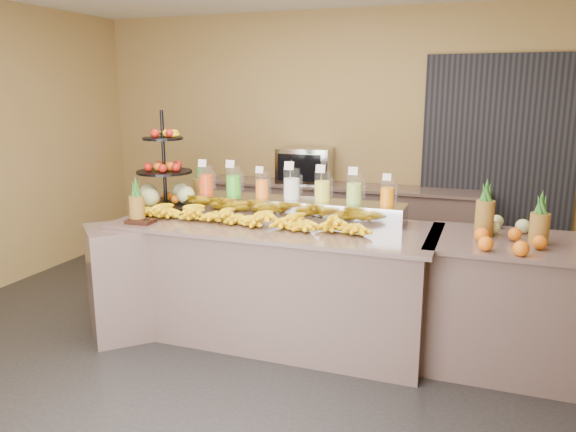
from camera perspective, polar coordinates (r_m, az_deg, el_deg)
The scene contains 20 objects.
ground at distance 4.42m, azimuth -2.78°, elevation -13.48°, with size 6.00×6.00×0.00m, color black.
room_envelope at distance 4.64m, azimuth 2.99°, elevation 11.79°, with size 6.04×5.02×2.82m.
buffet_counter at distance 4.50m, azimuth -2.92°, elevation -6.55°, with size 2.75×1.25×0.93m.
right_counter at distance 4.31m, azimuth 20.93°, elevation -8.26°, with size 1.08×0.88×0.93m.
back_ledge at distance 6.28m, azimuth 5.16°, elevation -0.98°, with size 3.10×0.55×0.93m.
pitcher_tray at distance 4.59m, azimuth 0.36°, elevation 0.84°, with size 1.85×0.30×0.15m, color gray.
juice_pitcher_orange_a at distance 4.87m, azimuth -8.32°, elevation 3.54°, with size 0.13×0.13×0.31m.
juice_pitcher_green at distance 4.75m, azimuth -5.55°, elevation 3.41°, with size 0.13×0.13×0.31m.
juice_pitcher_orange_b at distance 4.65m, azimuth -2.66°, elevation 3.07°, with size 0.11×0.12×0.27m.
juice_pitcher_milk at distance 4.56m, azimuth 0.37°, elevation 3.11°, with size 0.13×0.14×0.32m.
juice_pitcher_lemon at distance 4.48m, azimuth 3.50°, elevation 2.85°, with size 0.13×0.13×0.31m.
juice_pitcher_lime at distance 4.41m, azimuth 6.74°, elevation 2.61°, with size 0.13×0.13×0.30m.
juice_pitcher_orange_c at distance 4.36m, azimuth 10.06°, elevation 2.21°, with size 0.11×0.11×0.26m.
banana_heap at distance 4.36m, azimuth -4.07°, elevation 0.11°, with size 2.01×0.18×0.17m.
fruit_stand at distance 4.93m, azimuth -12.00°, elevation 3.09°, with size 0.64×0.64×0.85m.
condiment_caddy at distance 4.53m, azimuth -14.72°, elevation -0.52°, with size 0.20×0.15×0.03m, color black.
pineapple_left_a at distance 4.56m, azimuth -15.11°, elevation 1.05°, with size 0.12×0.12×0.37m.
pineapple_left_b at distance 5.16m, azimuth -8.87°, elevation 2.83°, with size 0.13×0.13×0.40m.
right_fruit_pile at distance 4.07m, azimuth 21.39°, elevation -1.50°, with size 0.49×0.46×0.26m.
oven_warmer at distance 6.27m, azimuth 1.75°, elevation 5.17°, with size 0.59×0.41×0.39m, color gray.
Camera 1 is at (1.56, -3.65, 1.95)m, focal length 35.00 mm.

